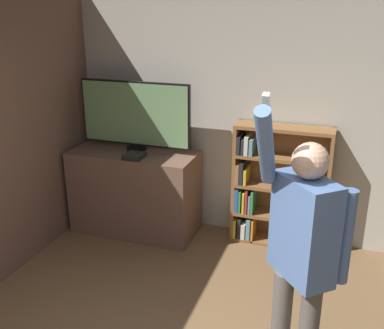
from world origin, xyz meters
The scene contains 6 objects.
wall_back centered at (0.01, 3.10, 1.35)m, with size 6.11×0.09×2.70m.
tv_ledge centered at (-1.31, 2.69, 0.47)m, with size 1.38×0.63×0.94m.
television centered at (-1.31, 2.77, 1.34)m, with size 1.26×0.22×0.76m.
game_console centered at (-1.21, 2.51, 0.97)m, with size 0.20×0.20×0.05m.
bookshelf centered at (0.18, 2.92, 0.63)m, with size 0.99×0.28×1.31m.
person centered at (0.67, 1.00, 1.06)m, with size 0.57×0.56×2.05m.
Camera 1 is at (0.82, -1.50, 2.48)m, focal length 42.00 mm.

